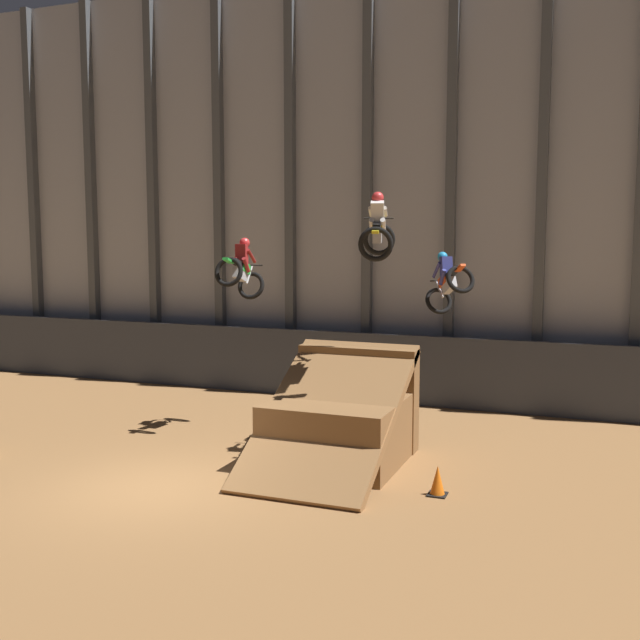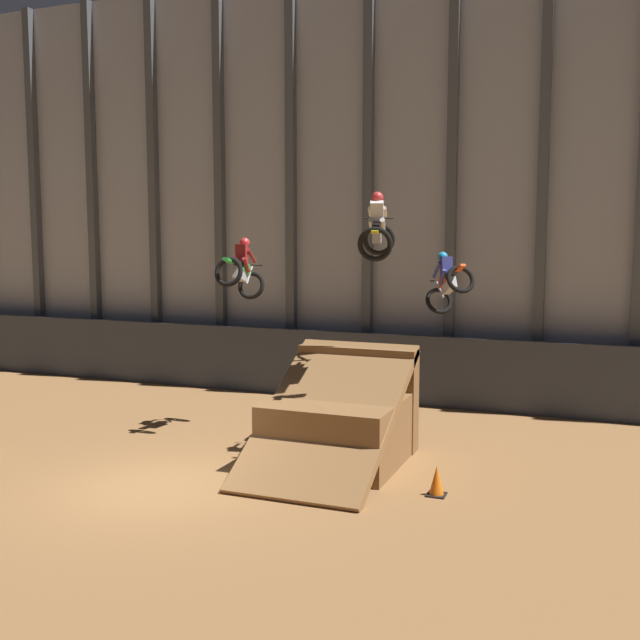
{
  "view_description": "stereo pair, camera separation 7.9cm",
  "coord_description": "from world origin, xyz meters",
  "views": [
    {
      "loc": [
        8.2,
        -12.06,
        4.93
      ],
      "look_at": [
        1.51,
        5.15,
        2.84
      ],
      "focal_mm": 42.0,
      "sensor_mm": 36.0,
      "label": 1
    },
    {
      "loc": [
        8.28,
        -12.03,
        4.93
      ],
      "look_at": [
        1.51,
        5.15,
        2.84
      ],
      "focal_mm": 42.0,
      "sensor_mm": 36.0,
      "label": 2
    }
  ],
  "objects": [
    {
      "name": "arena_back_wall",
      "position": [
        0.0,
        9.87,
        6.44
      ],
      "size": [
        32.0,
        0.4,
        12.89
      ],
      "color": "#A3A8B2",
      "rests_on": "ground_plane"
    },
    {
      "name": "rider_bike_left_air",
      "position": [
        -0.37,
        4.56,
        4.07
      ],
      "size": [
        0.82,
        1.72,
        1.63
      ],
      "rotation": [
        -0.3,
        0.0,
        0.06
      ],
      "color": "black"
    },
    {
      "name": "ground_plane",
      "position": [
        0.0,
        0.0,
        0.0
      ],
      "size": [
        60.0,
        60.0,
        0.0
      ],
      "primitive_type": "plane",
      "color": "olive"
    },
    {
      "name": "lower_barrier",
      "position": [
        0.0,
        8.94,
        1.02
      ],
      "size": [
        31.36,
        0.2,
        2.05
      ],
      "color": "#383D47",
      "rests_on": "ground_plane"
    },
    {
      "name": "rider_bike_center_air",
      "position": [
        3.47,
        3.52,
        5.02
      ],
      "size": [
        1.08,
        1.83,
        1.49
      ],
      "rotation": [
        0.07,
        0.0,
        0.24
      ],
      "color": "black"
    },
    {
      "name": "traffic_cone_near_ramp",
      "position": [
        5.29,
        1.6,
        0.28
      ],
      "size": [
        0.36,
        0.36,
        0.58
      ],
      "color": "black",
      "rests_on": "ground_plane"
    },
    {
      "name": "rider_bike_right_air",
      "position": [
        4.4,
        6.59,
        3.77
      ],
      "size": [
        1.58,
        1.78,
        1.67
      ],
      "rotation": [
        -0.47,
        0.0,
        0.63
      ],
      "color": "black"
    },
    {
      "name": "dirt_ramp",
      "position": [
        2.82,
        3.12,
        0.87
      ],
      "size": [
        2.8,
        4.37,
        2.53
      ],
      "color": "brown",
      "rests_on": "ground_plane"
    }
  ]
}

